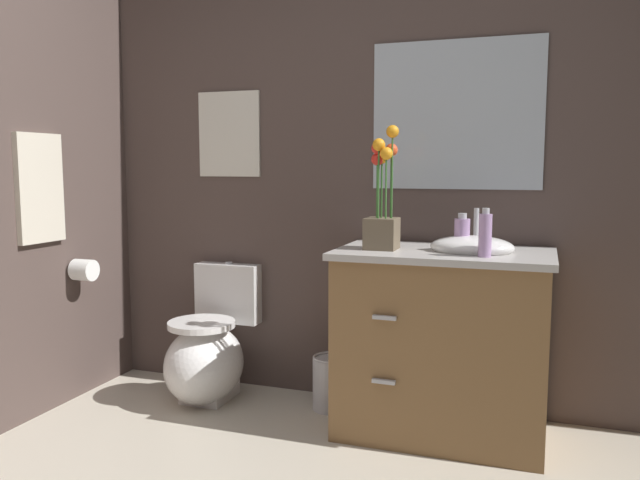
# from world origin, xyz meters

# --- Properties ---
(wall_back) EXTENTS (4.47, 0.05, 2.50)m
(wall_back) POSITION_xyz_m (0.20, 1.81, 1.25)
(wall_back) COLOR #4C3D38
(wall_back) RESTS_ON ground_plane
(toilet) EXTENTS (0.38, 0.59, 0.69)m
(toilet) POSITION_xyz_m (-0.76, 1.52, 0.24)
(toilet) COLOR white
(toilet) RESTS_ON ground_plane
(vanity_cabinet) EXTENTS (0.94, 0.56, 1.02)m
(vanity_cabinet) POSITION_xyz_m (0.44, 1.49, 0.43)
(vanity_cabinet) COLOR brown
(vanity_cabinet) RESTS_ON ground_plane
(flower_vase) EXTENTS (0.14, 0.14, 0.55)m
(flower_vase) POSITION_xyz_m (0.17, 1.44, 1.03)
(flower_vase) COLOR brown
(flower_vase) RESTS_ON vanity_cabinet
(soap_bottle) EXTENTS (0.05, 0.05, 0.20)m
(soap_bottle) POSITION_xyz_m (0.63, 1.35, 0.93)
(soap_bottle) COLOR #B28CBF
(soap_bottle) RESTS_ON vanity_cabinet
(lotion_bottle) EXTENTS (0.07, 0.07, 0.17)m
(lotion_bottle) POSITION_xyz_m (0.51, 1.50, 0.91)
(lotion_bottle) COLOR #B28CBF
(lotion_bottle) RESTS_ON vanity_cabinet
(trash_bin) EXTENTS (0.18, 0.18, 0.27)m
(trash_bin) POSITION_xyz_m (-0.12, 1.60, 0.14)
(trash_bin) COLOR #B7B7BC
(trash_bin) RESTS_ON ground_plane
(wall_poster) EXTENTS (0.36, 0.01, 0.45)m
(wall_poster) POSITION_xyz_m (-0.76, 1.78, 1.38)
(wall_poster) COLOR silver
(wall_mirror) EXTENTS (0.80, 0.01, 0.70)m
(wall_mirror) POSITION_xyz_m (0.44, 1.78, 1.45)
(wall_mirror) COLOR #B2BCC6
(hanging_towel) EXTENTS (0.03, 0.28, 0.52)m
(hanging_towel) POSITION_xyz_m (-1.42, 1.11, 1.10)
(hanging_towel) COLOR beige
(toilet_paper_roll) EXTENTS (0.11, 0.11, 0.11)m
(toilet_paper_roll) POSITION_xyz_m (-1.37, 1.32, 0.68)
(toilet_paper_roll) COLOR white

